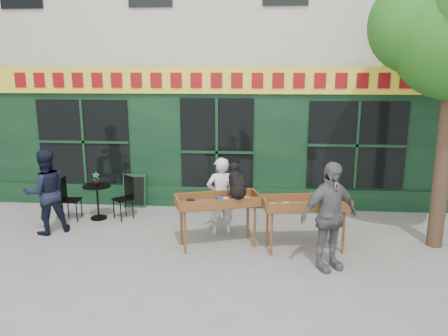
{
  "coord_description": "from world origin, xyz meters",
  "views": [
    {
      "loc": [
        0.97,
        -7.69,
        3.24
      ],
      "look_at": [
        0.31,
        0.5,
        1.38
      ],
      "focal_mm": 35.0,
      "sensor_mm": 36.0,
      "label": 1
    }
  ],
  "objects": [
    {
      "name": "bistro_table",
      "position": [
        -2.54,
        1.26,
        0.54
      ],
      "size": [
        0.6,
        0.6,
        0.76
      ],
      "color": "black",
      "rests_on": "ground"
    },
    {
      "name": "ground",
      "position": [
        0.0,
        0.0,
        0.0
      ],
      "size": [
        80.0,
        80.0,
        0.0
      ],
      "primitive_type": "plane",
      "color": "slate",
      "rests_on": "ground"
    },
    {
      "name": "bistro_chair_left",
      "position": [
        -3.18,
        1.16,
        0.56
      ],
      "size": [
        0.38,
        0.38,
        0.95
      ],
      "rotation": [
        0.0,
        0.0,
        1.63
      ],
      "color": "black",
      "rests_on": "ground"
    },
    {
      "name": "dog",
      "position": [
        0.59,
        -0.09,
        1.29
      ],
      "size": [
        0.51,
        0.68,
        0.6
      ],
      "primitive_type": null,
      "rotation": [
        0.0,
        0.0,
        0.32
      ],
      "color": "black",
      "rests_on": "book_cart_center"
    },
    {
      "name": "chalkboard",
      "position": [
        -1.99,
        2.19,
        0.4
      ],
      "size": [
        0.57,
        0.22,
        0.79
      ],
      "rotation": [
        0.0,
        0.0,
        0.05
      ],
      "color": "black",
      "rests_on": "ground"
    },
    {
      "name": "man_left",
      "position": [
        -3.24,
        0.36,
        0.86
      ],
      "size": [
        1.06,
        1.02,
        1.71
      ],
      "primitive_type": "imported",
      "rotation": [
        0.0,
        0.0,
        3.81
      ],
      "color": "black",
      "rests_on": "ground"
    },
    {
      "name": "potted_plant",
      "position": [
        -2.54,
        1.26,
        0.91
      ],
      "size": [
        0.18,
        0.15,
        0.29
      ],
      "primitive_type": "imported",
      "rotation": [
        0.0,
        0.0,
        0.32
      ],
      "color": "gray",
      "rests_on": "bistro_table"
    },
    {
      "name": "bistro_chair_right",
      "position": [
        -1.93,
        1.38,
        0.56
      ],
      "size": [
        0.51,
        0.51,
        0.95
      ],
      "rotation": [
        0.0,
        0.0,
        -0.73
      ],
      "color": "black",
      "rests_on": "ground"
    },
    {
      "name": "building",
      "position": [
        0.0,
        5.97,
        4.97
      ],
      "size": [
        14.0,
        7.26,
        10.0
      ],
      "color": "beige",
      "rests_on": "ground"
    },
    {
      "name": "book_cart_right",
      "position": [
        1.84,
        -0.09,
        0.82
      ],
      "size": [
        1.58,
        0.84,
        0.99
      ],
      "rotation": [
        0.0,
        0.0,
        0.15
      ],
      "color": "brown",
      "rests_on": "ground"
    },
    {
      "name": "book_cart_center",
      "position": [
        0.24,
        -0.04,
        0.82
      ],
      "size": [
        1.62,
        1.06,
        0.99
      ],
      "rotation": [
        0.0,
        0.0,
        0.32
      ],
      "color": "brown",
      "rests_on": "ground"
    },
    {
      "name": "man_right",
      "position": [
        2.14,
        -0.84,
        0.91
      ],
      "size": [
        1.15,
        0.9,
        1.82
      ],
      "primitive_type": "imported",
      "rotation": [
        0.0,
        0.0,
        0.5
      ],
      "color": "#57575C",
      "rests_on": "ground"
    },
    {
      "name": "woman",
      "position": [
        0.24,
        0.61,
        0.78
      ],
      "size": [
        0.66,
        0.54,
        1.56
      ],
      "primitive_type": "imported",
      "rotation": [
        0.0,
        0.0,
        3.46
      ],
      "color": "silver",
      "rests_on": "ground"
    }
  ]
}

